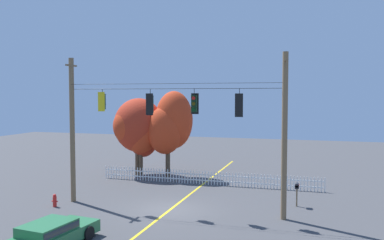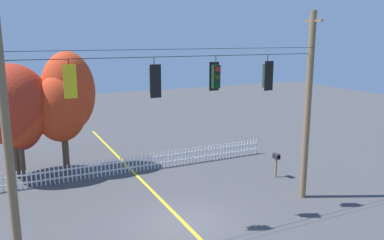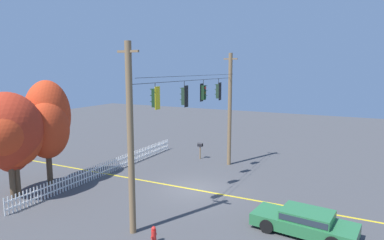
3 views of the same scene
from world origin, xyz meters
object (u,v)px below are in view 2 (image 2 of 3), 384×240
at_px(roadside_mailbox, 276,158).
at_px(autumn_maple_mid, 13,108).
at_px(traffic_signal_southbound_primary, 69,81).
at_px(autumn_maple_near_fence, 11,109).
at_px(traffic_signal_eastbound_side, 154,81).
at_px(autumn_oak_far_east, 65,99).
at_px(traffic_signal_westbound_side, 267,76).
at_px(traffic_signal_northbound_primary, 216,76).

bearing_deg(roadside_mailbox, autumn_maple_mid, 153.73).
xyz_separation_m(traffic_signal_southbound_primary, autumn_maple_mid, (-1.68, 9.10, -2.24)).
bearing_deg(autumn_maple_near_fence, autumn_maple_mid, 78.74).
height_order(traffic_signal_eastbound_side, autumn_oak_far_east, traffic_signal_eastbound_side).
bearing_deg(traffic_signal_eastbound_side, autumn_maple_near_fence, 119.13).
distance_m(autumn_maple_mid, autumn_oak_far_east, 2.72).
bearing_deg(roadside_mailbox, traffic_signal_westbound_side, -136.18).
bearing_deg(traffic_signal_southbound_primary, autumn_maple_mid, 100.49).
distance_m(traffic_signal_eastbound_side, autumn_maple_near_fence, 10.13).
bearing_deg(traffic_signal_westbound_side, roadside_mailbox, 43.82).
relative_size(autumn_oak_far_east, roadside_mailbox, 4.99).
xyz_separation_m(traffic_signal_eastbound_side, traffic_signal_westbound_side, (5.12, -0.00, -0.02)).
distance_m(autumn_maple_near_fence, autumn_oak_far_east, 2.82).
distance_m(autumn_maple_near_fence, roadside_mailbox, 14.39).
height_order(traffic_signal_eastbound_side, autumn_maple_mid, traffic_signal_eastbound_side).
xyz_separation_m(autumn_maple_mid, autumn_oak_far_east, (2.70, -0.15, 0.32)).
distance_m(traffic_signal_eastbound_side, traffic_signal_westbound_side, 5.12).
distance_m(traffic_signal_southbound_primary, traffic_signal_westbound_side, 8.16).
height_order(traffic_signal_westbound_side, roadside_mailbox, traffic_signal_westbound_side).
xyz_separation_m(traffic_signal_eastbound_side, autumn_oak_far_east, (-2.04, 8.95, -1.78)).
distance_m(autumn_oak_far_east, roadside_mailbox, 12.20).
xyz_separation_m(traffic_signal_southbound_primary, autumn_maple_near_fence, (-1.77, 8.65, -2.25)).
bearing_deg(autumn_oak_far_east, autumn_maple_mid, 176.88).
distance_m(traffic_signal_southbound_primary, autumn_oak_far_east, 9.21).
distance_m(traffic_signal_southbound_primary, autumn_maple_mid, 9.52).
relative_size(traffic_signal_eastbound_side, traffic_signal_northbound_primary, 1.06).
distance_m(traffic_signal_southbound_primary, autumn_maple_near_fence, 9.11).
xyz_separation_m(traffic_signal_southbound_primary, traffic_signal_eastbound_side, (3.05, -0.00, -0.14)).
relative_size(autumn_maple_mid, autumn_oak_far_east, 0.92).
height_order(autumn_maple_near_fence, roadside_mailbox, autumn_maple_near_fence).
relative_size(traffic_signal_southbound_primary, autumn_maple_near_fence, 0.23).
bearing_deg(traffic_signal_eastbound_side, autumn_oak_far_east, 102.81).
height_order(traffic_signal_westbound_side, autumn_oak_far_east, traffic_signal_westbound_side).
bearing_deg(traffic_signal_westbound_side, autumn_maple_mid, 137.26).
relative_size(traffic_signal_eastbound_side, roadside_mailbox, 1.09).
height_order(traffic_signal_southbound_primary, autumn_maple_mid, traffic_signal_southbound_primary).
relative_size(traffic_signal_westbound_side, autumn_maple_near_fence, 0.27).
xyz_separation_m(traffic_signal_eastbound_side, autumn_maple_mid, (-4.73, 9.10, -2.11)).
relative_size(autumn_maple_near_fence, autumn_oak_far_east, 0.84).
relative_size(traffic_signal_southbound_primary, autumn_oak_far_east, 0.19).
bearing_deg(autumn_maple_near_fence, traffic_signal_southbound_primary, -78.41).
xyz_separation_m(traffic_signal_northbound_primary, roadside_mailbox, (5.43, 2.78, -4.92)).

